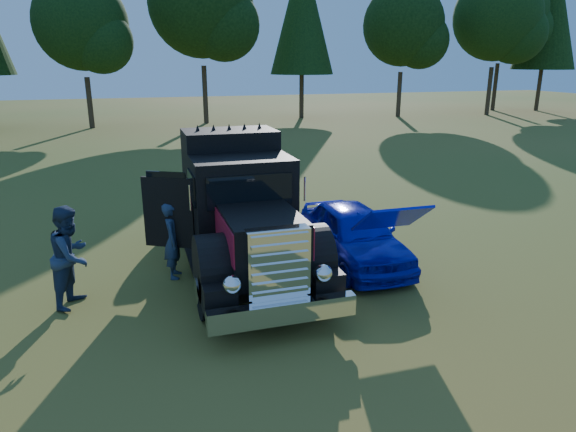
% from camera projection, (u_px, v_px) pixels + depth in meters
% --- Properties ---
extents(ground, '(120.00, 120.00, 0.00)m').
position_uv_depth(ground, '(231.00, 306.00, 9.78)').
color(ground, '#2C5117').
rests_on(ground, ground).
extents(treeline, '(72.10, 25.75, 13.84)m').
position_uv_depth(treeline, '(167.00, 8.00, 33.54)').
color(treeline, '#2D2116').
rests_on(treeline, ground).
extents(diamond_t_truck, '(3.26, 7.16, 3.00)m').
position_uv_depth(diamond_t_truck, '(239.00, 214.00, 11.19)').
color(diamond_t_truck, black).
rests_on(diamond_t_truck, ground).
extents(hotrod_coupe, '(1.63, 4.16, 1.89)m').
position_uv_depth(hotrod_coupe, '(354.00, 234.00, 11.76)').
color(hotrod_coupe, '#1807A9').
rests_on(hotrod_coupe, ground).
extents(spectator_near, '(0.51, 0.67, 1.66)m').
position_uv_depth(spectator_near, '(173.00, 240.00, 10.89)').
color(spectator_near, '#1A1D3D').
rests_on(spectator_near, ground).
extents(spectator_far, '(1.05, 1.16, 1.95)m').
position_uv_depth(spectator_far, '(71.00, 256.00, 9.62)').
color(spectator_far, '#1C1F43').
rests_on(spectator_far, ground).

